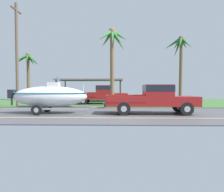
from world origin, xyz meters
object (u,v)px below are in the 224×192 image
at_px(boat_on_trailer, 50,96).
at_px(parked_sedan_near, 50,97).
at_px(pickup_truck_towing, 157,98).
at_px(palm_tree_near_left, 28,64).
at_px(utility_pole, 17,54).
at_px(carport_awning, 91,80).
at_px(palm_tree_mid, 180,52).
at_px(parked_pickup_background, 104,94).
at_px(palm_tree_near_right, 112,46).

distance_m(boat_on_trailer, parked_sedan_near, 8.79).
distance_m(pickup_truck_towing, palm_tree_near_left, 19.82).
height_order(boat_on_trailer, palm_tree_near_left, palm_tree_near_left).
bearing_deg(utility_pole, carport_awning, 53.62).
relative_size(boat_on_trailer, palm_tree_mid, 0.90).
bearing_deg(palm_tree_near_left, pickup_truck_towing, -44.25).
relative_size(parked_sedan_near, palm_tree_near_left, 0.74).
xyz_separation_m(pickup_truck_towing, palm_tree_near_left, (-13.95, 13.59, 3.68)).
relative_size(pickup_truck_towing, parked_sedan_near, 1.29).
relative_size(parked_sedan_near, carport_awning, 0.61).
distance_m(parked_pickup_background, carport_awning, 4.56).
distance_m(pickup_truck_towing, parked_pickup_background, 8.58).
distance_m(boat_on_trailer, utility_pole, 6.91).
height_order(parked_sedan_near, palm_tree_mid, palm_tree_mid).
bearing_deg(parked_pickup_background, parked_sedan_near, 172.79).
distance_m(parked_sedan_near, palm_tree_mid, 13.97).
xyz_separation_m(palm_tree_near_right, utility_pole, (-8.06, -0.58, -0.74)).
height_order(pickup_truck_towing, palm_tree_near_right, palm_tree_near_right).
relative_size(pickup_truck_towing, utility_pole, 0.68).
distance_m(pickup_truck_towing, utility_pole, 12.36).
height_order(pickup_truck_towing, parked_pickup_background, parked_pickup_background).
relative_size(parked_sedan_near, palm_tree_near_right, 0.67).
relative_size(parked_pickup_background, palm_tree_near_left, 0.89).
distance_m(palm_tree_near_left, utility_pole, 9.69).
bearing_deg(pickup_truck_towing, palm_tree_mid, 65.18).
height_order(carport_awning, palm_tree_mid, palm_tree_mid).
bearing_deg(boat_on_trailer, parked_pickup_background, 68.41).
distance_m(carport_awning, palm_tree_mid, 10.42).
bearing_deg(palm_tree_near_left, carport_awning, -13.78).
relative_size(pickup_truck_towing, palm_tree_mid, 0.87).
distance_m(carport_awning, palm_tree_near_right, 7.69).
relative_size(pickup_truck_towing, boat_on_trailer, 0.96).
height_order(palm_tree_near_left, utility_pole, utility_pole).
relative_size(boat_on_trailer, palm_tree_near_right, 0.90).
distance_m(parked_pickup_background, palm_tree_near_left, 12.27).
height_order(pickup_truck_towing, utility_pole, utility_pole).
relative_size(parked_sedan_near, palm_tree_mid, 0.67).
bearing_deg(pickup_truck_towing, parked_pickup_background, 116.66).
relative_size(boat_on_trailer, utility_pole, 0.70).
bearing_deg(palm_tree_near_right, parked_sedan_near, 152.08).
bearing_deg(utility_pole, palm_tree_mid, 13.97).
bearing_deg(carport_awning, palm_tree_near_right, -67.59).
xyz_separation_m(boat_on_trailer, carport_awning, (1.18, 11.57, 1.41)).
height_order(parked_pickup_background, parked_sedan_near, parked_pickup_background).
bearing_deg(utility_pole, palm_tree_near_right, 4.12).
bearing_deg(pickup_truck_towing, carport_awning, 116.26).
relative_size(palm_tree_near_left, palm_tree_mid, 0.90).
bearing_deg(parked_pickup_background, utility_pole, -155.15).
bearing_deg(boat_on_trailer, parked_sedan_near, 107.26).
xyz_separation_m(palm_tree_near_left, palm_tree_near_right, (10.98, -8.66, 0.56)).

